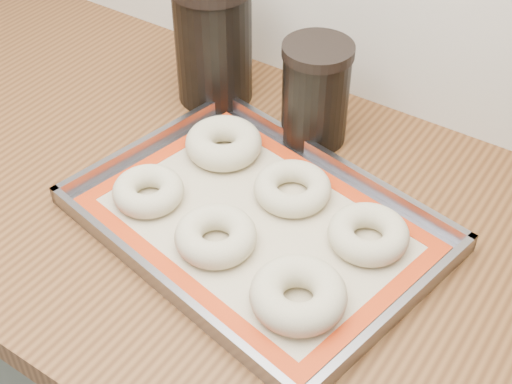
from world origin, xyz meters
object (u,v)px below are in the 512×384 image
Objects in this scene: bagel_front_right at (298,295)px; bagel_back_left at (224,143)px; bagel_back_mid at (292,188)px; bagel_front_mid at (216,236)px; canister_mid at (315,93)px; canister_left at (213,41)px; bagel_back_right at (368,234)px; baking_tray at (256,222)px; bagel_front_left at (148,191)px.

bagel_back_left is at bearing 142.57° from bagel_front_right.
bagel_front_right is at bearing -56.21° from bagel_back_mid.
bagel_back_mid is (-0.11, 0.16, -0.00)m from bagel_front_right.
bagel_front_mid is 0.92× the size of bagel_front_right.
canister_mid is (-0.05, 0.14, 0.06)m from bagel_back_mid.
bagel_front_mid is at bearing -53.45° from canister_left.
bagel_back_mid is 0.13m from bagel_back_right.
bagel_front_right reaches higher than bagel_back_right.
bagel_back_mid is 0.53× the size of canister_left.
baking_tray is 4.59× the size of bagel_back_left.
bagel_front_mid reaches higher than bagel_back_mid.
bagel_back_left is 0.18m from canister_left.
bagel_back_right is at bearing -10.14° from bagel_back_left.
baking_tray is 4.50× the size of bagel_front_right.
bagel_front_right is (0.14, -0.03, 0.00)m from bagel_front_mid.
baking_tray is at bearing -38.22° from bagel_back_left.
bagel_back_left is 0.55× the size of canister_left.
bagel_front_left reaches higher than baking_tray.
bagel_back_right is 0.25m from canister_mid.
bagel_front_mid is at bearing -107.25° from baking_tray.
bagel_front_mid is 0.19m from bagel_back_left.
canister_left reaches higher than bagel_front_left.
bagel_front_mid reaches higher than bagel_back_right.
bagel_back_left is (0.03, 0.14, 0.00)m from bagel_front_left.
bagel_back_mid is at bearing 170.32° from bagel_back_right.
baking_tray is at bearing -99.72° from bagel_back_mid.
bagel_front_left is 0.30m from bagel_back_right.
bagel_front_mid is 0.19m from bagel_back_right.
canister_left is 0.19m from canister_mid.
bagel_front_mid is 0.52× the size of canister_left.
bagel_back_right is at bearing 35.19° from bagel_front_mid.
canister_mid is (-0.04, 0.21, 0.07)m from baking_tray.
bagel_back_mid is at bearing 80.28° from baking_tray.
bagel_front_right is (0.27, -0.04, 0.00)m from bagel_front_left.
bagel_back_mid is at bearing -31.59° from canister_left.
canister_left is at bearing 130.80° from bagel_back_left.
bagel_front_mid is 0.66× the size of canister_mid.
canister_mid reaches higher than bagel_back_right.
bagel_back_mid is (0.16, 0.11, -0.00)m from bagel_front_left.
bagel_front_right is 0.72× the size of canister_mid.
bagel_back_right is at bearing 19.52° from baking_tray.
canister_left is at bearing 126.55° from bagel_front_mid.
bagel_front_left is 0.85× the size of bagel_front_right.
bagel_front_left is 0.48× the size of canister_left.
bagel_front_right reaches higher than baking_tray.
bagel_front_left is 0.29m from canister_left.
bagel_front_mid reaches higher than baking_tray.
baking_tray is 4.95× the size of bagel_back_right.
canister_mid reaches higher than bagel_back_left.
bagel_front_left is at bearing -163.44° from baking_tray.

